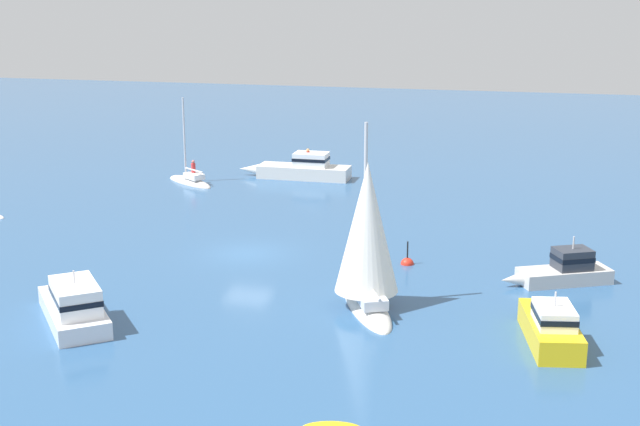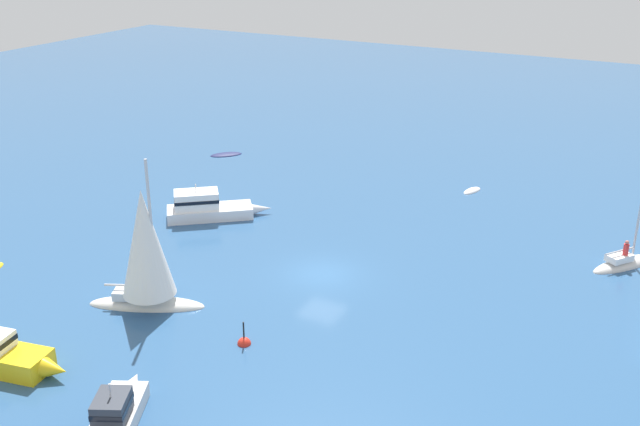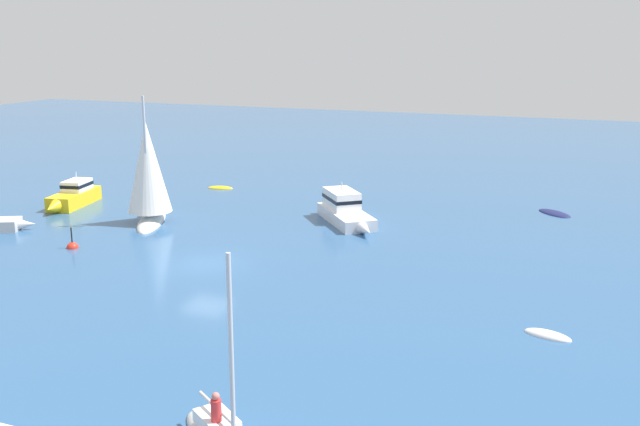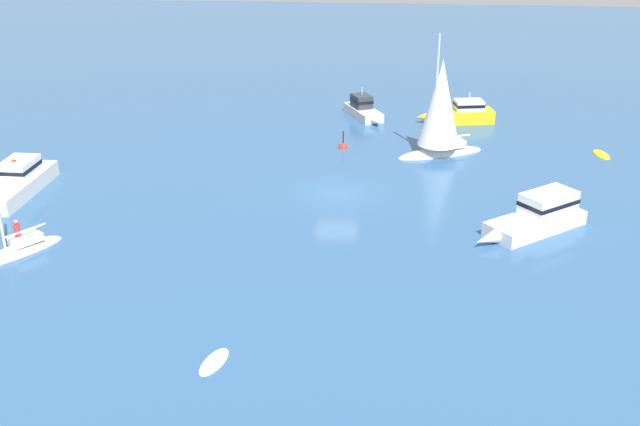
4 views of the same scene
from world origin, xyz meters
name	(u,v)px [view 1 (image 1 of 4)]	position (x,y,z in m)	size (l,w,h in m)	color
ground_plane	(247,253)	(0.00, 0.00, 0.00)	(160.00, 160.00, 0.00)	#2D5684
launch	(74,304)	(-4.05, -11.23, 0.80)	(5.70, 6.58, 2.53)	white
cabin_cruiser	(563,270)	(16.47, -0.87, 0.64)	(5.46, 3.48, 2.33)	silver
launch_1	(550,324)	(15.76, -8.46, 0.72)	(2.67, 6.18, 2.36)	yellow
sloop	(190,181)	(-9.64, 15.57, 0.14)	(4.92, 4.02, 6.67)	silver
powerboat	(302,168)	(-2.11, 19.21, 0.74)	(8.57, 2.15, 2.26)	silver
yacht	(367,242)	(7.80, -6.43, 3.07)	(4.05, 6.42, 8.80)	silver
channel_buoy	(407,264)	(8.68, 0.23, 0.01)	(0.68, 0.68, 1.57)	red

